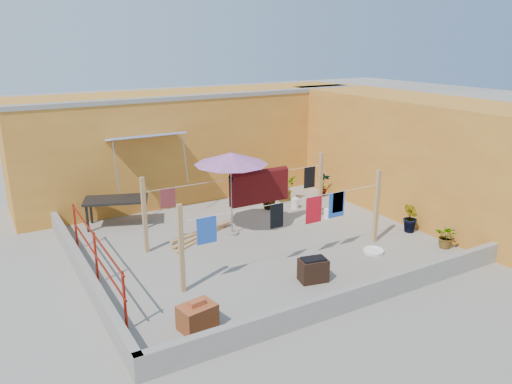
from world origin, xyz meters
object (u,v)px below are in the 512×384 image
brick_stack (197,317)px  white_basin (373,251)px  water_jug_a (327,213)px  plant_back_a (284,189)px  outdoor_table (116,201)px  green_hose (276,208)px  water_jug_b (295,203)px  patio_umbrella (231,159)px  brazier (313,270)px

brick_stack → white_basin: 4.88m
water_jug_a → plant_back_a: bearing=95.1°
outdoor_table → green_hose: (4.36, -0.93, -0.65)m
water_jug_b → plant_back_a: size_ratio=0.46×
green_hose → patio_umbrella: bearing=-151.1°
brazier → white_basin: brazier is taller
brick_stack → brazier: bearing=8.9°
water_jug_b → outdoor_table: bearing=166.4°
brazier → green_hose: brazier is taller
patio_umbrella → water_jug_b: size_ratio=6.21×
white_basin → water_jug_b: bearing=86.2°
white_basin → plant_back_a: 4.32m
outdoor_table → patio_umbrella: bearing=-41.2°
brick_stack → white_basin: (4.81, 0.86, -0.18)m
patio_umbrella → brazier: patio_umbrella is taller
outdoor_table → water_jug_a: size_ratio=5.74×
outdoor_table → brick_stack: 5.60m
green_hose → plant_back_a: size_ratio=0.60×
green_hose → plant_back_a: 0.88m
outdoor_table → white_basin: size_ratio=3.70×
brazier → green_hose: (1.77, 4.21, -0.22)m
water_jug_b → plant_back_a: plant_back_a is taller
outdoor_table → water_jug_b: size_ratio=5.11×
patio_umbrella → plant_back_a: patio_umbrella is taller
brick_stack → plant_back_a: 7.29m
water_jug_a → plant_back_a: size_ratio=0.41×
patio_umbrella → plant_back_a: 3.47m
outdoor_table → plant_back_a: bearing=-4.9°
white_basin → water_jug_a: 2.45m
outdoor_table → brick_stack: (-0.17, -5.58, -0.45)m
white_basin → water_jug_b: water_jug_b is taller
brick_stack → brazier: size_ratio=1.08×
patio_umbrella → water_jug_b: bearing=19.1°
brick_stack → water_jug_b: bearing=41.2°
water_jug_a → water_jug_b: water_jug_b is taller
water_jug_a → patio_umbrella: bearing=174.1°
water_jug_b → plant_back_a: 0.79m
plant_back_a → green_hose: bearing=-141.2°
brazier → green_hose: bearing=67.2°
patio_umbrella → outdoor_table: 3.36m
white_basin → brick_stack: bearing=-169.9°
water_jug_a → green_hose: 1.62m
brazier → plant_back_a: (2.40, 4.72, 0.14)m
patio_umbrella → white_basin: bearing=-49.5°
patio_umbrella → brick_stack: (-2.52, -3.53, -1.73)m
water_jug_a → plant_back_a: 1.93m
patio_umbrella → brazier: (0.24, -3.10, -1.71)m
water_jug_b → water_jug_a: bearing=-76.1°
white_basin → patio_umbrella: bearing=130.5°
brick_stack → green_hose: (4.53, 4.65, -0.20)m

